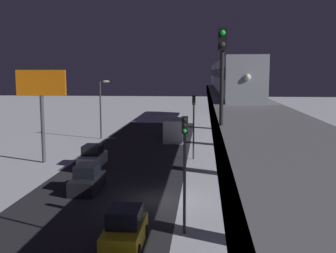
% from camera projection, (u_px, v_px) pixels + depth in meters
% --- Properties ---
extents(ground_plane, '(240.00, 240.00, 0.00)m').
position_uv_depth(ground_plane, '(160.00, 200.00, 27.93)').
color(ground_plane, silver).
extents(avenue_asphalt, '(11.00, 85.14, 0.01)m').
position_uv_depth(avenue_asphalt, '(100.00, 198.00, 28.29)').
color(avenue_asphalt, '#28282D').
rests_on(avenue_asphalt, ground_plane).
extents(elevated_railway, '(5.00, 85.14, 6.49)m').
position_uv_depth(elevated_railway, '(247.00, 120.00, 26.69)').
color(elevated_railway, slate).
rests_on(elevated_railway, ground_plane).
extents(subway_train, '(2.94, 55.47, 3.40)m').
position_uv_depth(subway_train, '(226.00, 75.00, 54.78)').
color(subway_train, '#999EA8').
rests_on(subway_train, elevated_railway).
extents(rail_signal, '(0.36, 0.41, 4.00)m').
position_uv_depth(rail_signal, '(222.00, 59.00, 16.64)').
color(rail_signal, black).
rests_on(rail_signal, elevated_railway).
extents(sedan_yellow, '(1.91, 4.03, 1.97)m').
position_uv_depth(sedan_yellow, '(125.00, 231.00, 20.47)').
color(sedan_yellow, gold).
rests_on(sedan_yellow, ground_plane).
extents(sedan_white, '(1.80, 4.43, 1.97)m').
position_uv_depth(sedan_white, '(93.00, 157.00, 38.03)').
color(sedan_white, silver).
rests_on(sedan_white, ground_plane).
extents(sedan_black, '(1.80, 4.02, 1.97)m').
position_uv_depth(sedan_black, '(87.00, 180.00, 29.98)').
color(sedan_black, black).
rests_on(sedan_black, ground_plane).
extents(box_truck, '(2.40, 7.40, 2.80)m').
position_uv_depth(box_truck, '(175.00, 129.00, 52.55)').
color(box_truck, black).
rests_on(box_truck, ground_plane).
extents(traffic_light_near, '(0.32, 0.44, 6.40)m').
position_uv_depth(traffic_light_near, '(185.00, 158.00, 21.61)').
color(traffic_light_near, '#2D2D2D').
rests_on(traffic_light_near, ground_plane).
extents(traffic_light_mid, '(0.32, 0.44, 6.40)m').
position_uv_depth(traffic_light_mid, '(194.00, 118.00, 40.47)').
color(traffic_light_mid, '#2D2D2D').
rests_on(traffic_light_mid, ground_plane).
extents(commercial_billboard, '(4.80, 0.36, 8.90)m').
position_uv_depth(commercial_billboard, '(41.00, 92.00, 38.63)').
color(commercial_billboard, '#4C4C51').
rests_on(commercial_billboard, ground_plane).
extents(street_lamp_far, '(1.35, 0.44, 7.65)m').
position_uv_depth(street_lamp_far, '(102.00, 102.00, 52.86)').
color(street_lamp_far, '#38383D').
rests_on(street_lamp_far, ground_plane).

